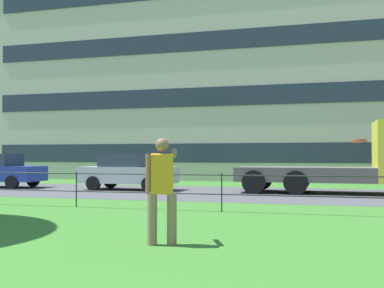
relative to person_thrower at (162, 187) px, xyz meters
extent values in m
cube|color=#4C4C51|center=(-2.08, 10.66, -0.94)|extent=(80.00, 7.33, 0.01)
cylinder|color=#232328|center=(-4.17, 4.66, -0.44)|extent=(0.04, 0.04, 1.00)
cylinder|color=#232328|center=(0.02, 4.66, -0.44)|extent=(0.04, 0.04, 1.00)
cylinder|color=#232328|center=(-2.08, 4.66, -0.49)|extent=(29.34, 0.03, 0.03)
cylinder|color=#232328|center=(-2.08, 4.66, 0.01)|extent=(29.34, 0.03, 0.03)
cylinder|color=#846B4C|center=(-0.15, -0.06, -0.52)|extent=(0.16, 0.16, 0.83)
cylinder|color=#846B4C|center=(0.16, 0.04, -0.52)|extent=(0.16, 0.16, 0.83)
cube|color=orange|center=(0.01, -0.01, 0.22)|extent=(0.43, 0.39, 0.66)
sphere|color=brown|center=(0.01, -0.01, 0.69)|extent=(0.22, 0.22, 0.22)
cylinder|color=brown|center=(0.10, 0.34, 0.55)|extent=(0.28, 0.62, 0.16)
cylinder|color=brown|center=(-0.21, -0.08, 0.23)|extent=(0.09, 0.09, 0.62)
cylinder|color=red|center=(3.14, 1.33, 0.76)|extent=(0.36, 0.36, 0.06)
cylinder|color=black|center=(-10.55, 12.01, -0.64)|extent=(0.61, 0.22, 0.60)
cylinder|color=black|center=(-10.51, 10.39, -0.64)|extent=(0.61, 0.22, 0.60)
cube|color=#B7BABF|center=(-5.41, 11.30, -0.30)|extent=(4.03, 1.76, 0.68)
cube|color=#2D3847|center=(-5.56, 11.30, 0.32)|extent=(1.92, 1.55, 0.56)
cylinder|color=black|center=(-4.16, 12.09, -0.64)|extent=(0.60, 0.21, 0.60)
cylinder|color=black|center=(-4.18, 10.48, -0.64)|extent=(0.60, 0.21, 0.60)
cylinder|color=black|center=(-6.64, 12.13, -0.64)|extent=(0.60, 0.21, 0.60)
cylinder|color=black|center=(-6.66, 10.51, -0.64)|extent=(0.60, 0.21, 0.60)
cube|color=#56514C|center=(1.86, 11.65, -0.21)|extent=(5.22, 2.34, 0.56)
cylinder|color=black|center=(1.61, 12.71, -0.49)|extent=(0.90, 0.31, 0.90)
cylinder|color=black|center=(1.59, 10.59, -0.49)|extent=(0.90, 0.31, 0.90)
cylinder|color=black|center=(0.05, 12.72, -0.49)|extent=(0.90, 0.31, 0.90)
cylinder|color=black|center=(0.03, 10.61, -0.49)|extent=(0.90, 0.31, 0.90)
cube|color=beige|center=(-4.60, 26.43, 5.53)|extent=(30.77, 15.12, 12.93)
cube|color=#283342|center=(-4.60, 18.84, 0.68)|extent=(25.85, 0.06, 1.10)
cube|color=#283342|center=(-4.60, 18.84, 3.91)|extent=(25.85, 0.06, 1.10)
cube|color=#283342|center=(-4.60, 18.84, 7.14)|extent=(25.85, 0.06, 1.10)
camera|label=1|loc=(2.51, -7.25, 0.51)|focal=43.87mm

